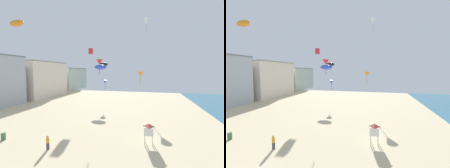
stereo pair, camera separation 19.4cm
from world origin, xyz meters
The scene contains 13 objects.
boardwalk_hotel_mid centered at (-30.29, 40.73, 6.21)m, with size 13.68×19.19×12.41m.
boardwalk_hotel_far centered at (-30.29, 63.47, 5.31)m, with size 11.18×19.83×10.61m.
kite_flyer centered at (-1.50, 7.73, 0.92)m, with size 0.34×0.34×1.64m.
lifeguard_stand centered at (9.69, 11.90, 1.84)m, with size 1.10×1.10×2.55m.
beach_trash_bin centered at (-8.74, 8.52, 0.45)m, with size 0.56×0.56×0.90m, color #3D6B4C.
kite_blue_delta centered at (-2.00, 32.74, 6.06)m, with size 1.17×1.17×2.66m.
kite_black_parafoil centered at (-4.21, 38.83, 11.11)m, with size 2.74×0.76×1.07m.
kite_orange_parafoil centered at (-11.68, 14.45, 16.82)m, with size 2.69×0.75×1.05m.
kite_orange_delta centered at (7.62, 29.05, 8.31)m, with size 1.35×1.35×3.08m.
kite_white_delta centered at (8.69, 32.88, 21.27)m, with size 1.49×1.49×3.40m.
kite_red_box centered at (-7.49, 36.55, 14.93)m, with size 1.04×1.04×1.63m.
kite_red_delta centered at (-0.03, 22.21, 10.76)m, with size 1.30×1.30×2.95m.
kite_blue_parafoil centered at (3.20, 12.88, 9.50)m, with size 1.69×0.47×0.66m.
Camera 1 is at (9.64, -6.87, 8.93)m, focal length 24.52 mm.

